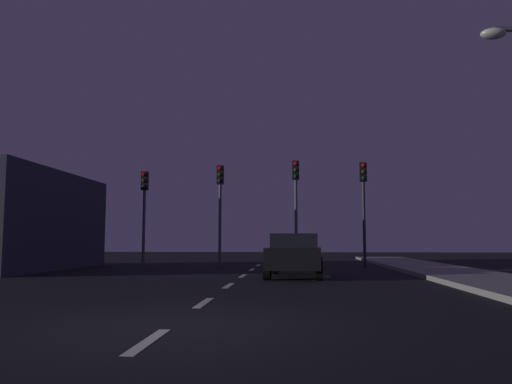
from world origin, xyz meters
TOP-DOWN VIEW (x-y plane):
  - ground_plane at (0.00, 7.00)m, footprint 80.00×80.00m
  - sidewalk_curb_right at (7.50, 7.00)m, footprint 3.00×40.00m
  - lane_stripe_nearest at (0.00, -1.20)m, footprint 0.16×1.60m
  - lane_stripe_second at (0.00, 2.60)m, footprint 0.16×1.60m
  - lane_stripe_third at (0.00, 6.40)m, footprint 0.16×1.60m
  - lane_stripe_fourth at (0.00, 10.20)m, footprint 0.16×1.60m
  - lane_stripe_fifth at (0.00, 14.00)m, footprint 0.16×1.60m
  - lane_stripe_sixth at (0.00, 17.80)m, footprint 0.16×1.60m
  - traffic_signal_far_left at (-5.36, 15.88)m, footprint 0.32×0.38m
  - traffic_signal_center_left at (-1.68, 15.88)m, footprint 0.32×0.38m
  - traffic_signal_center_right at (1.92, 15.89)m, footprint 0.32×0.38m
  - traffic_signal_far_right at (5.06, 15.88)m, footprint 0.32×0.38m
  - car_stopped_ahead at (1.85, 9.78)m, footprint 2.04×4.08m
  - storefront_left at (-10.34, 13.26)m, footprint 4.68×9.09m

SIDE VIEW (x-z plane):
  - ground_plane at x=0.00m, z-range 0.00..0.00m
  - lane_stripe_nearest at x=0.00m, z-range 0.00..0.01m
  - lane_stripe_second at x=0.00m, z-range 0.00..0.01m
  - lane_stripe_third at x=0.00m, z-range 0.00..0.01m
  - lane_stripe_fourth at x=0.00m, z-range 0.00..0.01m
  - lane_stripe_fifth at x=0.00m, z-range 0.00..0.01m
  - lane_stripe_sixth at x=0.00m, z-range 0.00..0.01m
  - sidewalk_curb_right at x=7.50m, z-range 0.00..0.15m
  - car_stopped_ahead at x=1.85m, z-range 0.02..1.50m
  - storefront_left at x=-10.34m, z-range 0.00..4.20m
  - traffic_signal_far_left at x=-5.36m, z-range 0.93..5.50m
  - traffic_signal_center_left at x=-1.68m, z-range 0.97..5.79m
  - traffic_signal_far_right at x=5.06m, z-range 0.98..5.86m
  - traffic_signal_center_right at x=1.92m, z-range 1.00..6.00m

